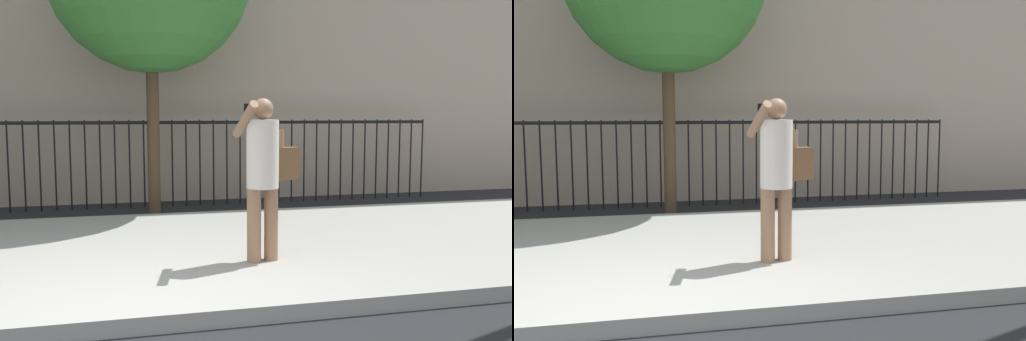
{
  "view_description": "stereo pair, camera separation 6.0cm",
  "coord_description": "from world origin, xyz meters",
  "views": [
    {
      "loc": [
        0.09,
        -4.08,
        1.7
      ],
      "look_at": [
        1.46,
        1.65,
        1.08
      ],
      "focal_mm": 37.83,
      "sensor_mm": 36.0,
      "label": 1
    },
    {
      "loc": [
        0.15,
        -4.09,
        1.7
      ],
      "look_at": [
        1.46,
        1.65,
        1.08
      ],
      "focal_mm": 37.83,
      "sensor_mm": 36.0,
      "label": 2
    }
  ],
  "objects": [
    {
      "name": "pedestrian_on_phone",
      "position": [
        1.49,
        1.35,
        1.15
      ],
      "size": [
        0.7,
        0.5,
        1.72
      ],
      "color": "#936B4C",
      "rests_on": "sidewalk"
    },
    {
      "name": "iron_fence",
      "position": [
        0.0,
        5.9,
        1.02
      ],
      "size": [
        12.03,
        0.04,
        1.6
      ],
      "color": "black",
      "rests_on": "ground"
    },
    {
      "name": "sidewalk",
      "position": [
        0.0,
        2.2,
        0.07
      ],
      "size": [
        28.0,
        4.4,
        0.15
      ],
      "primitive_type": "cube",
      "color": "#9E9B93",
      "rests_on": "ground"
    },
    {
      "name": "ground_plane",
      "position": [
        0.0,
        0.0,
        0.0
      ],
      "size": [
        60.0,
        60.0,
        0.0
      ],
      "primitive_type": "plane",
      "color": "black"
    }
  ]
}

